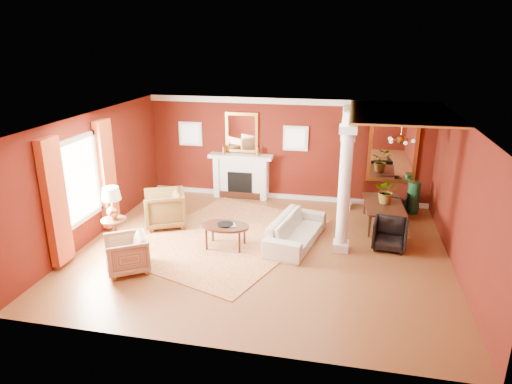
% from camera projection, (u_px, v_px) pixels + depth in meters
% --- Properties ---
extents(ground, '(8.00, 8.00, 0.00)m').
position_uv_depth(ground, '(263.00, 249.00, 10.19)').
color(ground, brown).
rests_on(ground, ground).
extents(room_shell, '(8.04, 7.04, 2.92)m').
position_uv_depth(room_shell, '(263.00, 162.00, 9.54)').
color(room_shell, '#52120B').
rests_on(room_shell, ground).
extents(fireplace, '(1.85, 0.42, 1.29)m').
position_uv_depth(fireplace, '(241.00, 176.00, 13.30)').
color(fireplace, white).
rests_on(fireplace, ground).
extents(overmantel_mirror, '(0.95, 0.07, 1.15)m').
position_uv_depth(overmantel_mirror, '(242.00, 133.00, 13.02)').
color(overmantel_mirror, gold).
rests_on(overmantel_mirror, fireplace).
extents(flank_window_left, '(0.70, 0.07, 0.70)m').
position_uv_depth(flank_window_left, '(190.00, 134.00, 13.37)').
color(flank_window_left, white).
rests_on(flank_window_left, room_shell).
extents(flank_window_right, '(0.70, 0.07, 0.70)m').
position_uv_depth(flank_window_right, '(296.00, 138.00, 12.77)').
color(flank_window_right, white).
rests_on(flank_window_right, room_shell).
extents(left_window, '(0.21, 2.55, 2.60)m').
position_uv_depth(left_window, '(83.00, 186.00, 9.93)').
color(left_window, white).
rests_on(left_window, room_shell).
extents(column_front, '(0.36, 0.36, 2.80)m').
position_uv_depth(column_front, '(344.00, 190.00, 9.68)').
color(column_front, white).
rests_on(column_front, ground).
extents(column_back, '(0.36, 0.36, 2.80)m').
position_uv_depth(column_back, '(347.00, 158.00, 12.17)').
color(column_back, white).
rests_on(column_back, ground).
extents(header_beam, '(0.30, 3.20, 0.32)m').
position_uv_depth(header_beam, '(349.00, 121.00, 10.77)').
color(header_beam, white).
rests_on(header_beam, column_front).
extents(amber_ceiling, '(2.30, 3.40, 0.04)m').
position_uv_depth(amber_ceiling, '(402.00, 113.00, 10.33)').
color(amber_ceiling, gold).
rests_on(amber_ceiling, room_shell).
extents(dining_mirror, '(1.30, 0.07, 1.70)m').
position_uv_depth(dining_mirror, '(393.00, 152.00, 12.32)').
color(dining_mirror, gold).
rests_on(dining_mirror, room_shell).
extents(chandelier, '(0.60, 0.62, 0.75)m').
position_uv_depth(chandelier, '(401.00, 139.00, 10.56)').
color(chandelier, '#AC7236').
rests_on(chandelier, room_shell).
extents(crown_trim, '(8.00, 0.08, 0.16)m').
position_uv_depth(crown_trim, '(288.00, 101.00, 12.48)').
color(crown_trim, white).
rests_on(crown_trim, room_shell).
extents(base_trim, '(8.00, 0.08, 0.12)m').
position_uv_depth(base_trim, '(285.00, 196.00, 13.37)').
color(base_trim, white).
rests_on(base_trim, ground).
extents(rug, '(4.68, 5.35, 0.02)m').
position_uv_depth(rug, '(227.00, 237.00, 10.78)').
color(rug, maroon).
rests_on(rug, ground).
extents(sofa, '(1.04, 2.25, 0.85)m').
position_uv_depth(sofa, '(296.00, 226.00, 10.37)').
color(sofa, beige).
rests_on(sofa, ground).
extents(armchair_leopard, '(1.22, 1.25, 0.99)m').
position_uv_depth(armchair_leopard, '(164.00, 207.00, 11.31)').
color(armchair_leopard, black).
rests_on(armchair_leopard, ground).
extents(armchair_stripe, '(1.06, 1.08, 0.82)m').
position_uv_depth(armchair_stripe, '(127.00, 252.00, 9.13)').
color(armchair_stripe, tan).
rests_on(armchair_stripe, ground).
extents(coffee_table, '(1.07, 1.07, 0.54)m').
position_uv_depth(coffee_table, '(225.00, 227.00, 10.13)').
color(coffee_table, black).
rests_on(coffee_table, ground).
extents(coffee_book, '(0.16, 0.08, 0.22)m').
position_uv_depth(coffee_book, '(228.00, 221.00, 10.03)').
color(coffee_book, black).
rests_on(coffee_book, coffee_table).
extents(side_table, '(0.56, 0.56, 1.41)m').
position_uv_depth(side_table, '(113.00, 208.00, 10.04)').
color(side_table, black).
rests_on(side_table, ground).
extents(dining_table, '(0.68, 1.70, 0.93)m').
position_uv_depth(dining_table, '(385.00, 208.00, 11.31)').
color(dining_table, black).
rests_on(dining_table, ground).
extents(dining_chair_near, '(0.80, 0.76, 0.74)m').
position_uv_depth(dining_chair_near, '(390.00, 233.00, 10.12)').
color(dining_chair_near, black).
rests_on(dining_chair_near, ground).
extents(dining_chair_far, '(0.75, 0.72, 0.67)m').
position_uv_depth(dining_chair_far, '(393.00, 204.00, 11.99)').
color(dining_chair_far, black).
rests_on(dining_chair_far, ground).
extents(green_urn, '(0.36, 0.36, 0.87)m').
position_uv_depth(green_urn, '(413.00, 201.00, 12.18)').
color(green_urn, '#12391F').
rests_on(green_urn, ground).
extents(potted_plant, '(0.61, 0.67, 0.49)m').
position_uv_depth(potted_plant, '(388.00, 180.00, 11.13)').
color(potted_plant, '#26591E').
rests_on(potted_plant, dining_table).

